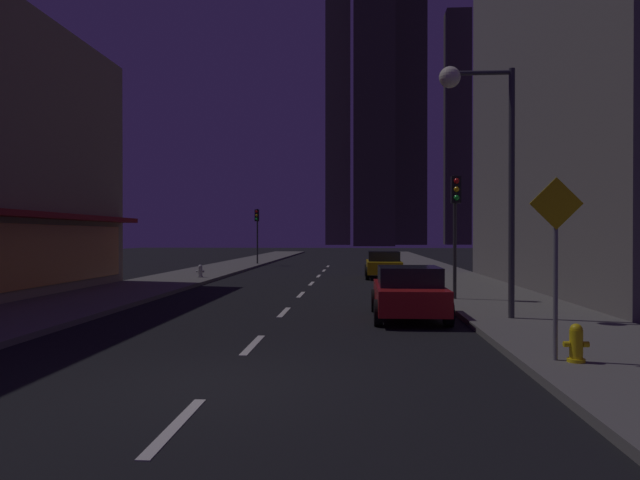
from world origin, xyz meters
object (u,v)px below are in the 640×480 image
(traffic_light_far_left, at_px, (257,224))
(fire_hydrant_far_left, at_px, (200,271))
(fire_hydrant_yellow_near, at_px, (576,344))
(traffic_light_near_right, at_px, (456,209))
(pedestrian_crossing_sign, at_px, (556,252))
(car_parked_near, at_px, (409,292))
(car_parked_far, at_px, (384,264))
(street_lamp_right, at_px, (480,130))

(traffic_light_far_left, bearing_deg, fire_hydrant_far_left, -91.56)
(fire_hydrant_yellow_near, height_order, traffic_light_near_right, traffic_light_near_right)
(fire_hydrant_far_left, relative_size, pedestrian_crossing_sign, 0.21)
(car_parked_near, height_order, car_parked_far, same)
(fire_hydrant_far_left, relative_size, traffic_light_near_right, 0.16)
(traffic_light_far_left, bearing_deg, traffic_light_near_right, -65.67)
(car_parked_near, xyz_separation_m, fire_hydrant_yellow_near, (2.30, -6.05, -0.29))
(traffic_light_near_right, xyz_separation_m, pedestrian_crossing_sign, (0.10, -9.67, -1.18))
(fire_hydrant_yellow_near, distance_m, traffic_light_near_right, 10.18)
(car_parked_far, bearing_deg, traffic_light_near_right, -80.74)
(car_parked_far, height_order, traffic_light_far_left, traffic_light_far_left)
(fire_hydrant_far_left, distance_m, traffic_light_near_right, 15.15)
(car_parked_near, height_order, fire_hydrant_yellow_near, car_parked_near)
(fire_hydrant_yellow_near, bearing_deg, car_parked_far, 96.12)
(car_parked_near, relative_size, traffic_light_far_left, 1.01)
(fire_hydrant_far_left, height_order, traffic_light_near_right, traffic_light_near_right)
(car_parked_far, distance_m, street_lamp_right, 16.79)
(street_lamp_right, distance_m, pedestrian_crossing_sign, 6.03)
(car_parked_near, xyz_separation_m, car_parked_far, (0.00, 15.40, 0.00))
(car_parked_near, xyz_separation_m, pedestrian_crossing_sign, (2.00, -5.93, 1.28))
(street_lamp_right, bearing_deg, car_parked_far, 96.30)
(car_parked_far, xyz_separation_m, fire_hydrant_yellow_near, (2.30, -21.45, -0.29))
(fire_hydrant_far_left, distance_m, street_lamp_right, 18.62)
(pedestrian_crossing_sign, bearing_deg, traffic_light_far_left, 108.08)
(car_parked_near, distance_m, traffic_light_near_right, 4.86)
(fire_hydrant_far_left, height_order, street_lamp_right, street_lamp_right)
(traffic_light_near_right, distance_m, street_lamp_right, 4.85)
(car_parked_far, bearing_deg, fire_hydrant_yellow_near, -83.88)
(car_parked_far, bearing_deg, fire_hydrant_far_left, -167.79)
(car_parked_near, distance_m, car_parked_far, 15.40)
(fire_hydrant_far_left, distance_m, pedestrian_crossing_sign, 22.50)
(car_parked_near, xyz_separation_m, fire_hydrant_far_left, (-9.50, 13.34, -0.29))
(fire_hydrant_far_left, bearing_deg, traffic_light_near_right, -40.11)
(traffic_light_far_left, relative_size, pedestrian_crossing_sign, 1.33)
(street_lamp_right, bearing_deg, traffic_light_far_left, 110.69)
(fire_hydrant_yellow_near, distance_m, street_lamp_right, 7.06)
(traffic_light_far_left, bearing_deg, street_lamp_right, -69.31)
(traffic_light_near_right, bearing_deg, car_parked_near, -116.91)
(street_lamp_right, bearing_deg, traffic_light_near_right, 88.46)
(fire_hydrant_far_left, xyz_separation_m, pedestrian_crossing_sign, (11.50, -19.27, 1.56))
(car_parked_far, relative_size, traffic_light_far_left, 1.01)
(car_parked_far, relative_size, pedestrian_crossing_sign, 1.34)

